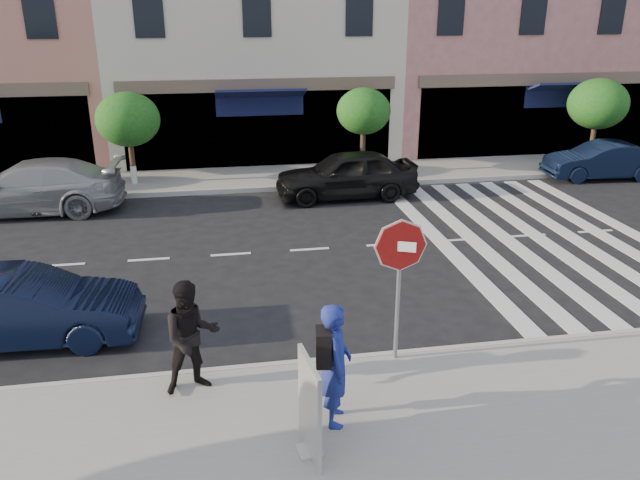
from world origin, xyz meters
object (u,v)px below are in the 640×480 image
Objects in this scene: photographer at (335,364)px; car_far_left at (31,187)px; stop_sign at (400,260)px; walker at (191,337)px; car_near_mid at (24,308)px; car_far_mid at (346,174)px; car_far_right at (602,161)px; poster_board at (310,409)px.

photographer is 13.56m from car_far_left.
walker is (-3.39, -0.33, -0.91)m from stop_sign.
car_far_mid reaches higher than car_near_mid.
walker reaches higher than car_far_right.
poster_board is 18.03m from car_far_right.
photographer is at bearing -14.97° from car_far_mid.
car_far_mid is at bearing -81.44° from car_far_right.
photographer reaches higher than walker.
walker reaches higher than car_near_mid.
walker is 1.29× the size of poster_board.
walker is at bearing 27.89° from car_far_left.
photographer is 2.34m from walker.
stop_sign is 1.37× the size of walker.
car_far_left is (-6.48, 12.28, -0.06)m from poster_board.
poster_board is at bearing -108.22° from stop_sign.
stop_sign is 0.47× the size of car_far_left.
walker reaches higher than poster_board.
car_far_left is 9.58m from car_far_mid.
car_far_left is at bearing -92.78° from car_far_mid.
car_near_mid is (-6.45, 1.97, -1.31)m from stop_sign.
stop_sign reaches higher than walker.
photographer is at bearing 33.55° from car_far_left.
walker is at bearing 68.28° from photographer.
photographer is at bearing -40.56° from car_far_right.
car_near_mid is (-5.10, 3.47, -0.41)m from photographer.
photographer reaches higher than car_near_mid.
car_far_mid is (7.73, 8.06, 0.10)m from car_near_mid.
stop_sign is at bearing -8.21° from walker.
car_far_mid is (4.66, 10.36, -0.30)m from walker.
photographer is 0.46× the size of car_near_mid.
car_near_mid reaches higher than car_far_right.
car_far_mid is at bearing 104.93° from stop_sign.
stop_sign reaches higher than car_far_left.
photographer is 11.83m from car_far_mid.
photographer is 6.18m from car_near_mid.
walker is 17.99m from car_far_right.
poster_board is at bearing -62.98° from walker.
photographer is at bearing -121.77° from car_near_mid.
car_far_left reaches higher than car_far_mid.
car_far_right is (19.07, 0.63, -0.12)m from car_far_left.
poster_board is at bearing -40.19° from car_far_right.
car_near_mid is 8.38m from car_far_left.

